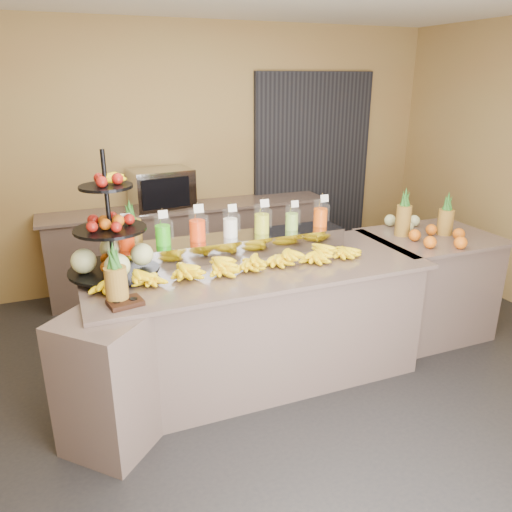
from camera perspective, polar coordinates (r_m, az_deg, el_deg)
ground at (r=3.87m, az=1.74°, el=-15.51°), size 6.00×6.00×0.00m
room_envelope at (r=3.97m, az=-0.09°, el=14.56°), size 6.04×5.02×2.82m
buffet_counter at (r=3.80m, az=-1.38°, el=-8.04°), size 2.75×1.25×0.93m
right_counter at (r=4.78m, az=18.84°, el=-3.07°), size 1.08×0.88×0.93m
back_ledge at (r=5.59m, az=-7.46°, el=1.13°), size 3.10×0.55×0.93m
pitcher_tray at (r=3.87m, az=-2.91°, el=1.17°), size 1.85×0.30×0.15m
juice_pitcher_orange_a at (r=3.65m, az=-14.61°, el=2.22°), size 0.12×0.12×0.28m
juice_pitcher_green at (r=3.69m, az=-10.61°, el=2.69°), size 0.12×0.12×0.28m
juice_pitcher_orange_b at (r=3.74m, az=-6.72°, el=3.26°), size 0.12×0.13×0.30m
juice_pitcher_milk at (r=3.82m, az=-2.95°, el=3.57°), size 0.11×0.12×0.28m
juice_pitcher_lemon at (r=3.90m, az=0.67°, el=4.04°), size 0.12×0.13×0.29m
juice_pitcher_lime at (r=4.01m, az=4.11°, el=4.24°), size 0.11×0.11×0.26m
juice_pitcher_orange_c at (r=4.12m, az=7.38°, el=4.70°), size 0.12×0.12×0.28m
banana_heap at (r=3.55m, az=-2.42°, el=-0.62°), size 1.96×0.18×0.16m
fruit_stand at (r=3.55m, az=-15.49°, el=1.23°), size 0.70×0.70×0.87m
condiment_caddy at (r=3.15m, az=-14.71°, el=-5.17°), size 0.23×0.19×0.03m
pineapple_left_a at (r=3.14m, az=-15.70°, el=-2.74°), size 0.14×0.14×0.39m
pineapple_left_b at (r=3.90m, az=-14.01°, el=2.29°), size 0.16×0.16×0.46m
right_fruit_pile at (r=4.51m, az=19.31°, el=2.92°), size 0.51×0.48×0.27m
oven_warmer at (r=5.35m, az=-10.77°, el=7.55°), size 0.66×0.50×0.41m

